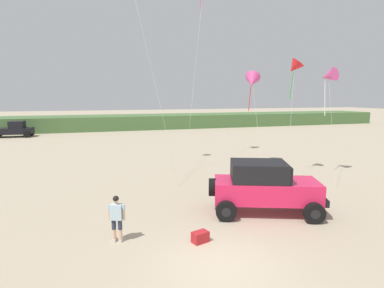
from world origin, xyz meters
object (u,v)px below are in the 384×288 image
kite_white_parafoil (252,81)px  person_watching (117,216)px  distant_pickup (14,130)px  kite_pink_ribbon (328,76)px  jeep (264,186)px  kite_purple_stunt (294,67)px  cooler_box (200,237)px

kite_white_parafoil → person_watching: bearing=-136.8°
distant_pickup → kite_pink_ribbon: size_ratio=0.69×
jeep → kite_white_parafoil: (3.77, 8.53, 4.88)m
jeep → person_watching: 6.36m
distant_pickup → kite_purple_stunt: bearing=-50.5°
distant_pickup → person_watching: bearing=-72.4°
cooler_box → person_watching: bearing=144.2°
person_watching → kite_pink_ribbon: bearing=23.3°
jeep → cooler_box: 4.10m
jeep → distant_pickup: size_ratio=1.06×
distant_pickup → kite_white_parafoil: size_ratio=0.69×
kite_pink_ribbon → distant_pickup: bearing=131.2°
kite_pink_ribbon → cooler_box: bearing=-147.9°
jeep → kite_white_parafoil: 10.52m
kite_white_parafoil → kite_purple_stunt: kite_purple_stunt is taller
distant_pickup → kite_white_parafoil: kite_white_parafoil is taller
kite_white_parafoil → distant_pickup: bearing=131.2°
jeep → distant_pickup: (-16.65, 31.83, -0.26)m
jeep → kite_white_parafoil: kite_white_parafoil is taller
person_watching → kite_white_parafoil: (10.05, 9.46, 5.14)m
cooler_box → distant_pickup: bearing=93.4°
jeep → distant_pickup: bearing=117.6°
kite_pink_ribbon → kite_purple_stunt: bearing=160.3°
jeep → kite_pink_ribbon: kite_pink_ribbon is taller
kite_white_parafoil → kite_pink_ribbon: 4.95m
kite_purple_stunt → distant_pickup: bearing=129.5°
kite_pink_ribbon → kite_purple_stunt: 2.17m
cooler_box → kite_white_parafoil: kite_white_parafoil is taller
kite_white_parafoil → cooler_box: bearing=-125.2°
jeep → cooler_box: bearing=-152.8°
cooler_box → kite_white_parafoil: bearing=36.9°
person_watching → kite_white_parafoil: bearing=43.2°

